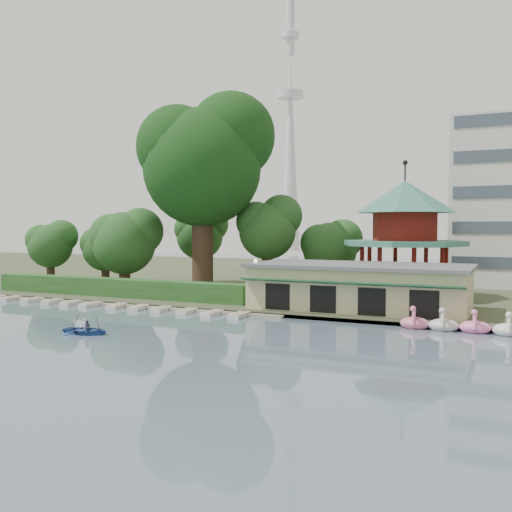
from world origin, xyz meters
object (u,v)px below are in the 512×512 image
Objects in this scene: big_tree at (204,157)px; rowboat_with_passengers at (86,327)px; pavilion at (404,227)px; boathouse at (359,286)px; dock at (118,304)px.

rowboat_with_passengers is (3.73, -23.39, -14.56)m from big_tree.
boathouse is at bearing -101.28° from pavilion.
boathouse is 1.38× the size of pavilion.
dock is 18.82m from big_tree.
dock is 6.79× the size of rowboat_with_passengers.
big_tree reaches higher than pavilion.
big_tree is (-18.83, 6.23, 12.68)m from boathouse.
dock is at bearing -106.09° from big_tree.
pavilion is 0.62× the size of big_tree.
big_tree is (-20.83, -3.79, 7.57)m from pavilion.
pavilion is at bearing 78.72° from boathouse.
rowboat_with_passengers is (-17.10, -27.19, -7.00)m from pavilion.
boathouse reaches higher than dock.
dock is at bearing -148.34° from pavilion.
boathouse is 3.71× the size of rowboat_with_passengers.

